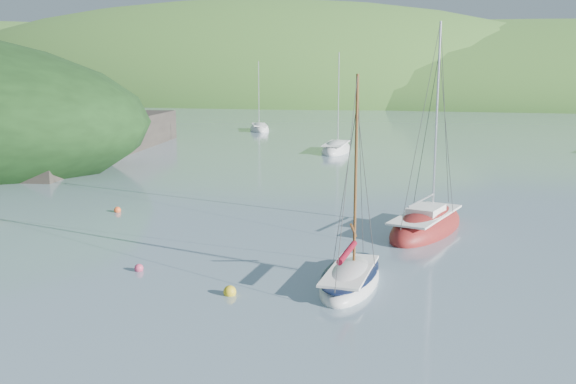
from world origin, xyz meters
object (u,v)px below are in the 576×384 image
(daysailer_white, at_px, (350,279))
(distant_sloop_a, at_px, (336,150))
(sloop_red, at_px, (426,227))
(distant_sloop_c, at_px, (260,129))

(daysailer_white, relative_size, distant_sloop_a, 0.80)
(sloop_red, bearing_deg, distant_sloop_a, 124.70)
(daysailer_white, height_order, distant_sloop_c, distant_sloop_c)
(sloop_red, relative_size, distant_sloop_c, 1.13)
(daysailer_white, distance_m, sloop_red, 9.99)
(sloop_red, relative_size, distant_sloop_a, 1.06)
(daysailer_white, xyz_separation_m, sloop_red, (2.24, 9.74, 0.01))
(sloop_red, xyz_separation_m, distant_sloop_a, (-11.82, 31.82, -0.03))
(daysailer_white, xyz_separation_m, distant_sloop_a, (-9.58, 41.56, -0.02))
(daysailer_white, bearing_deg, sloop_red, 77.67)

